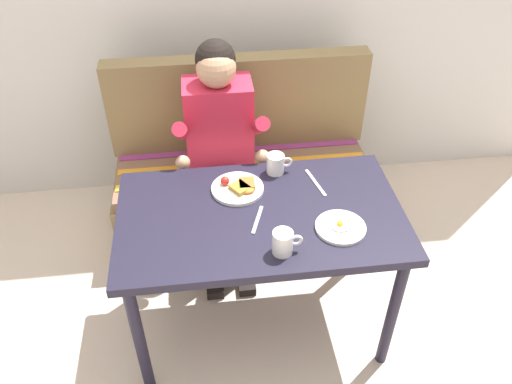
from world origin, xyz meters
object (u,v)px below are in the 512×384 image
at_px(fork, 257,220).
at_px(couch, 243,178).
at_px(person, 220,136).
at_px(knife, 316,183).
at_px(coffee_mug, 276,163).
at_px(coffee_mug_second, 283,242).
at_px(plate_breakfast, 238,188).
at_px(plate_eggs, 340,227).
at_px(table, 260,227).

bearing_deg(fork, couch, 108.16).
relative_size(person, knife, 6.06).
height_order(fork, knife, same).
distance_m(coffee_mug, coffee_mug_second, 0.51).
relative_size(plate_breakfast, coffee_mug_second, 1.96).
distance_m(plate_eggs, coffee_mug_second, 0.27).
bearing_deg(plate_eggs, fork, 164.00).
xyz_separation_m(plate_eggs, knife, (-0.04, 0.31, -0.01)).
bearing_deg(coffee_mug_second, knife, 61.82).
relative_size(couch, plate_breakfast, 6.24).
xyz_separation_m(table, plate_breakfast, (-0.08, 0.16, 0.10)).
bearing_deg(couch, plate_breakfast, -97.22).
height_order(table, coffee_mug_second, coffee_mug_second).
distance_m(plate_breakfast, coffee_mug_second, 0.42).
xyz_separation_m(table, fork, (-0.02, -0.04, 0.08)).
relative_size(coffee_mug_second, knife, 0.59).
distance_m(couch, plate_eggs, 1.04).
distance_m(table, couch, 0.83).
bearing_deg(knife, coffee_mug, 134.84).
bearing_deg(fork, knife, 55.73).
bearing_deg(fork, coffee_mug, 87.79).
bearing_deg(knife, plate_breakfast, 168.45).
bearing_deg(person, coffee_mug_second, -77.55).
xyz_separation_m(plate_breakfast, knife, (0.35, 0.01, -0.01)).
xyz_separation_m(coffee_mug_second, fork, (-0.07, 0.19, -0.05)).
relative_size(table, coffee_mug, 10.17).
relative_size(plate_eggs, coffee_mug_second, 1.74).
height_order(plate_eggs, knife, plate_eggs).
bearing_deg(plate_eggs, table, 155.79).
height_order(person, fork, person).
bearing_deg(plate_breakfast, fork, -74.18).
distance_m(plate_breakfast, fork, 0.21).
xyz_separation_m(table, plate_eggs, (0.31, -0.14, 0.09)).
xyz_separation_m(plate_breakfast, coffee_mug_second, (0.13, -0.40, 0.04)).
height_order(coffee_mug, coffee_mug_second, coffee_mug_second).
distance_m(table, coffee_mug, 0.32).
relative_size(plate_breakfast, plate_eggs, 1.12).
xyz_separation_m(table, coffee_mug, (0.11, 0.27, 0.13)).
relative_size(person, fork, 7.13).
xyz_separation_m(table, couch, (0.00, 0.76, -0.32)).
distance_m(couch, person, 0.46).
distance_m(couch, coffee_mug, 0.68).
distance_m(coffee_mug_second, knife, 0.46).
height_order(coffee_mug, fork, coffee_mug).
bearing_deg(couch, coffee_mug, -77.69).
height_order(couch, fork, couch).
xyz_separation_m(person, fork, (0.11, -0.63, -0.01)).
relative_size(couch, coffee_mug_second, 12.20).
distance_m(coffee_mug, fork, 0.34).
bearing_deg(coffee_mug, person, 126.42).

